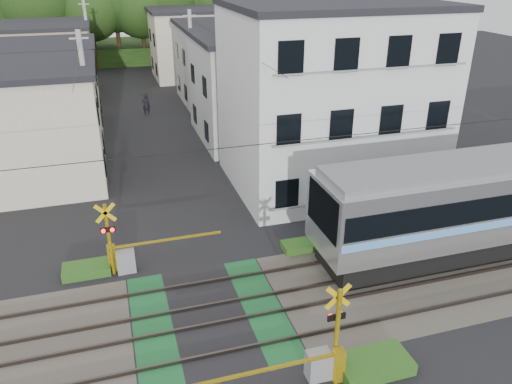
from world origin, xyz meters
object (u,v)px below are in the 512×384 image
object	(u,v)px
crossing_signal_far	(123,255)
apartment_block	(330,97)
crossing_signal_near	(323,359)
pedestrian	(146,104)

from	to	relation	value
crossing_signal_far	apartment_block	xyz separation A→B (m)	(11.09, 5.84, 3.94)
crossing_signal_near	apartment_block	size ratio (longest dim) A/B	0.46
crossing_signal_far	crossing_signal_near	bearing A→B (deg)	-54.71
apartment_block	crossing_signal_far	bearing A→B (deg)	-152.22
pedestrian	apartment_block	bearing A→B (deg)	114.57
pedestrian	crossing_signal_near	bearing A→B (deg)	91.73
crossing_signal_far	apartment_block	size ratio (longest dim) A/B	0.46
crossing_signal_near	apartment_block	bearing A→B (deg)	65.78
crossing_signal_near	crossing_signal_far	distance (m)	8.95
crossing_signal_far	pedestrian	size ratio (longest dim) A/B	2.86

